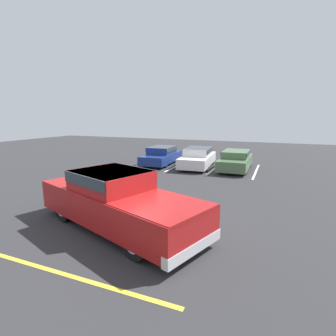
{
  "coord_description": "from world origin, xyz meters",
  "views": [
    {
      "loc": [
        4.55,
        -6.86,
        3.43
      ],
      "look_at": [
        -0.16,
        4.42,
        1.0
      ],
      "focal_mm": 28.0,
      "sensor_mm": 36.0,
      "label": 1
    }
  ],
  "objects_px": {
    "pickup_truck": "(118,200)",
    "wheel_stop_curb": "(182,158)",
    "parked_sedan_b": "(198,157)",
    "parked_sedan_c": "(236,160)",
    "parked_sedan_a": "(162,155)"
  },
  "relations": [
    {
      "from": "parked_sedan_a",
      "to": "pickup_truck",
      "type": "bearing_deg",
      "value": 14.88
    },
    {
      "from": "pickup_truck",
      "to": "parked_sedan_b",
      "type": "relative_size",
      "value": 1.37
    },
    {
      "from": "parked_sedan_a",
      "to": "wheel_stop_curb",
      "type": "relative_size",
      "value": 2.57
    },
    {
      "from": "pickup_truck",
      "to": "parked_sedan_b",
      "type": "bearing_deg",
      "value": 112.41
    },
    {
      "from": "parked_sedan_b",
      "to": "pickup_truck",
      "type": "bearing_deg",
      "value": -1.26
    },
    {
      "from": "pickup_truck",
      "to": "parked_sedan_b",
      "type": "height_order",
      "value": "pickup_truck"
    },
    {
      "from": "parked_sedan_a",
      "to": "parked_sedan_c",
      "type": "xyz_separation_m",
      "value": [
        5.27,
        -0.03,
        -0.01
      ]
    },
    {
      "from": "parked_sedan_c",
      "to": "parked_sedan_b",
      "type": "bearing_deg",
      "value": -89.68
    },
    {
      "from": "wheel_stop_curb",
      "to": "parked_sedan_c",
      "type": "bearing_deg",
      "value": -31.46
    },
    {
      "from": "pickup_truck",
      "to": "wheel_stop_curb",
      "type": "xyz_separation_m",
      "value": [
        -2.69,
        13.49,
        -0.83
      ]
    },
    {
      "from": "parked_sedan_c",
      "to": "wheel_stop_curb",
      "type": "bearing_deg",
      "value": -121.76
    },
    {
      "from": "parked_sedan_b",
      "to": "parked_sedan_c",
      "type": "xyz_separation_m",
      "value": [
        2.54,
        0.03,
        -0.03
      ]
    },
    {
      "from": "parked_sedan_a",
      "to": "parked_sedan_c",
      "type": "bearing_deg",
      "value": 87.35
    },
    {
      "from": "parked_sedan_a",
      "to": "parked_sedan_c",
      "type": "height_order",
      "value": "parked_sedan_a"
    },
    {
      "from": "pickup_truck",
      "to": "parked_sedan_a",
      "type": "relative_size",
      "value": 1.46
    }
  ]
}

